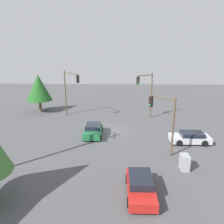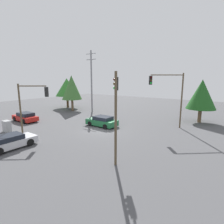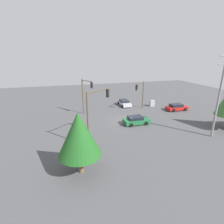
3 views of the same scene
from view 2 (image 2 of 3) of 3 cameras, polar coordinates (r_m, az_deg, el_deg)
The scene contains 12 objects.
ground_plane at distance 21.34m, azimuth -3.44°, elevation -5.89°, with size 80.00×80.00×0.00m, color #4C4C4F.
sedan_silver at distance 18.10m, azimuth -30.40°, elevation -8.38°, with size 1.99×4.24×1.23m.
sedan_red at distance 28.52m, azimuth -26.47°, elevation -1.47°, with size 4.27×1.94×1.31m.
sedan_green at distance 22.96m, azimuth -3.26°, elevation -3.04°, with size 4.11×2.04×1.32m.
traffic_signal_main at distance 20.77m, azimuth -24.81°, elevation 3.48°, with size 2.62×2.14×5.61m.
traffic_signal_cross at distance 12.76m, azimuth 1.29°, elevation 3.27°, with size 1.73×2.43×6.58m.
traffic_signal_aux at distance 22.56m, azimuth 18.35°, elevation 6.56°, with size 3.40×2.87×6.82m.
utility_pole_tall at distance 33.01m, azimuth -6.71°, elevation 10.26°, with size 2.20×0.28×11.21m.
electrical_cabinet at distance 23.87m, azimuth -31.12°, elevation -4.00°, with size 1.01×0.65×1.32m, color #9EA0A3.
tree_far at distance 39.05m, azimuth -14.50°, elevation 7.84°, with size 4.88×4.88×6.31m.
tree_behind at distance 27.47m, azimuth 27.21°, elevation 5.11°, with size 3.98×3.98×6.06m.
tree_corner at distance 34.85m, azimuth -13.03°, elevation 7.78°, with size 3.82×3.82×6.84m.
Camera 2 is at (-12.98, 15.82, 6.03)m, focal length 28.00 mm.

